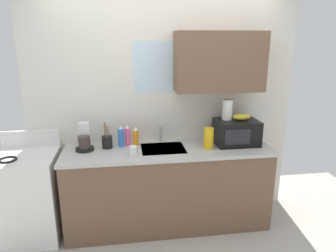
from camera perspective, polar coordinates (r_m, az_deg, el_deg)
name	(u,v)px	position (r m, az deg, el deg)	size (l,w,h in m)	color
kitchen_wall_assembly	(174,100)	(3.46, 1.10, 4.82)	(2.97, 0.42, 2.50)	silver
counter_unit	(168,186)	(3.44, -0.02, -11.13)	(2.20, 0.63, 0.90)	brown
sink_faucet	(160,134)	(3.46, -1.41, -1.42)	(0.03, 0.03, 0.19)	#B2B5BA
stove_range	(30,196)	(3.56, -24.22, -11.70)	(0.60, 0.60, 1.08)	white
microwave	(236,132)	(3.46, 12.52, -1.11)	(0.46, 0.35, 0.27)	black
banana_bunch	(242,117)	(3.43, 13.47, 1.65)	(0.20, 0.11, 0.07)	gold
paper_towel_roll	(227,110)	(3.41, 10.90, 3.00)	(0.11, 0.11, 0.22)	white
coffee_maker	(85,140)	(3.33, -15.19, -2.49)	(0.19, 0.21, 0.28)	black
dish_soap_bottle_orange	(136,137)	(3.36, -5.99, -2.02)	(0.06, 0.06, 0.20)	orange
dish_soap_bottle_pink	(127,136)	(3.37, -7.51, -1.82)	(0.06, 0.06, 0.23)	#E55999
dish_soap_bottle_blue	(121,137)	(3.34, -8.71, -1.98)	(0.06, 0.06, 0.23)	blue
cereal_canister	(209,138)	(3.27, 7.53, -2.27)	(0.10, 0.10, 0.22)	gold
mug_white	(133,151)	(3.09, -6.45, -4.59)	(0.08, 0.08, 0.10)	white
utensil_crock	(107,142)	(3.33, -11.19, -2.85)	(0.11, 0.11, 0.29)	black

